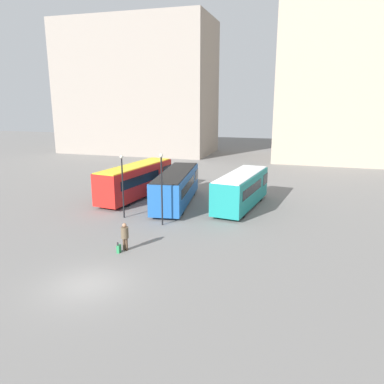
{
  "coord_description": "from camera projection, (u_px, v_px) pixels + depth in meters",
  "views": [
    {
      "loc": [
        10.49,
        -15.54,
        9.49
      ],
      "look_at": [
        1.92,
        12.72,
        2.17
      ],
      "focal_mm": 35.0,
      "sensor_mm": 36.0,
      "label": 1
    }
  ],
  "objects": [
    {
      "name": "suitcase",
      "position": [
        119.0,
        249.0,
        23.79
      ],
      "size": [
        0.19,
        0.35,
        0.74
      ],
      "rotation": [
        0.0,
        0.0,
        1.61
      ],
      "color": "#28844C",
      "rests_on": "ground_plane"
    },
    {
      "name": "ground_plane",
      "position": [
        87.0,
        285.0,
        19.67
      ],
      "size": [
        160.0,
        160.0,
        0.0
      ],
      "primitive_type": "plane",
      "color": "slate"
    },
    {
      "name": "lamp_post_1",
      "position": [
        123.0,
        181.0,
        30.17
      ],
      "size": [
        0.28,
        0.28,
        5.2
      ],
      "color": "black",
      "rests_on": "ground_plane"
    },
    {
      "name": "bus_0",
      "position": [
        136.0,
        180.0,
        36.89
      ],
      "size": [
        3.85,
        10.61,
        3.27
      ],
      "rotation": [
        0.0,
        0.0,
        1.43
      ],
      "color": "red",
      "rests_on": "ground_plane"
    },
    {
      "name": "building_block_left",
      "position": [
        137.0,
        88.0,
        67.36
      ],
      "size": [
        27.16,
        12.99,
        22.94
      ],
      "color": "gray",
      "rests_on": "ground_plane"
    },
    {
      "name": "bus_1",
      "position": [
        176.0,
        186.0,
        34.74
      ],
      "size": [
        4.06,
        10.88,
        3.04
      ],
      "rotation": [
        0.0,
        0.0,
        1.71
      ],
      "color": "#1E56A3",
      "rests_on": "ground_plane"
    },
    {
      "name": "building_block_right",
      "position": [
        346.0,
        25.0,
        55.6
      ],
      "size": [
        18.66,
        14.13,
        40.64
      ],
      "color": "tan",
      "rests_on": "ground_plane"
    },
    {
      "name": "bus_2",
      "position": [
        241.0,
        189.0,
        33.54
      ],
      "size": [
        3.74,
        9.45,
        3.11
      ],
      "rotation": [
        0.0,
        0.0,
        1.44
      ],
      "color": "#19847F",
      "rests_on": "ground_plane"
    },
    {
      "name": "lamp_post_0",
      "position": [
        162.0,
        184.0,
        28.32
      ],
      "size": [
        0.28,
        0.28,
        5.58
      ],
      "color": "black",
      "rests_on": "ground_plane"
    },
    {
      "name": "traveler",
      "position": [
        125.0,
        234.0,
        23.95
      ],
      "size": [
        0.49,
        0.49,
        1.84
      ],
      "rotation": [
        0.0,
        0.0,
        1.61
      ],
      "color": "#4C3828",
      "rests_on": "ground_plane"
    }
  ]
}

